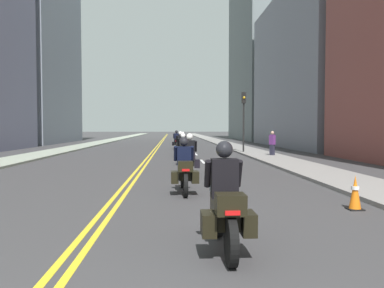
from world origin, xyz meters
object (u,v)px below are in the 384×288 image
at_px(traffic_light_near, 244,111).
at_px(pedestrian_0, 272,144).
at_px(motorcycle_1, 184,170).
at_px(traffic_cone_1, 355,193).
at_px(motorcycle_3, 183,152).
at_px(motorcycle_4, 181,146).
at_px(motorcycle_5, 183,144).
at_px(motorcycle_0, 225,207).
at_px(motorcycle_2, 190,158).
at_px(motorcycle_6, 176,142).

xyz_separation_m(traffic_light_near, pedestrian_0, (1.20, -3.50, -2.23)).
relative_size(motorcycle_1, traffic_cone_1, 2.87).
relative_size(traffic_cone_1, pedestrian_0, 0.48).
bearing_deg(motorcycle_3, motorcycle_4, 88.83).
bearing_deg(motorcycle_5, motorcycle_4, -92.08).
bearing_deg(motorcycle_0, traffic_cone_1, 39.79).
relative_size(motorcycle_2, pedestrian_0, 1.33).
bearing_deg(motorcycle_2, motorcycle_4, 92.87).
bearing_deg(motorcycle_6, motorcycle_5, -83.59).
height_order(motorcycle_4, motorcycle_6, motorcycle_6).
xyz_separation_m(motorcycle_4, motorcycle_5, (0.25, 4.04, -0.03)).
distance_m(motorcycle_1, motorcycle_3, 8.73).
bearing_deg(motorcycle_1, pedestrian_0, 64.20).
height_order(motorcycle_3, traffic_cone_1, motorcycle_3).
xyz_separation_m(motorcycle_0, motorcycle_3, (-0.23, 13.94, -0.03)).
bearing_deg(motorcycle_3, traffic_light_near, 58.76).
bearing_deg(traffic_cone_1, motorcycle_2, 118.65).
xyz_separation_m(motorcycle_2, pedestrian_0, (5.73, 9.34, 0.18)).
bearing_deg(motorcycle_6, traffic_light_near, -49.27).
relative_size(motorcycle_2, motorcycle_4, 0.98).
bearing_deg(motorcycle_1, motorcycle_0, -86.39).
relative_size(motorcycle_0, pedestrian_0, 1.28).
height_order(motorcycle_0, motorcycle_2, motorcycle_0).
height_order(motorcycle_0, motorcycle_6, motorcycle_0).
bearing_deg(motorcycle_2, motorcycle_5, 91.60).
bearing_deg(motorcycle_1, motorcycle_3, 87.22).
distance_m(motorcycle_0, traffic_light_near, 22.61).
bearing_deg(traffic_light_near, pedestrian_0, -71.05).
bearing_deg(motorcycle_3, motorcycle_6, 89.36).
bearing_deg(traffic_cone_1, motorcycle_6, 98.60).
xyz_separation_m(motorcycle_3, motorcycle_6, (-0.19, 13.97, 0.02)).
height_order(motorcycle_1, traffic_light_near, traffic_light_near).
xyz_separation_m(motorcycle_4, traffic_cone_1, (3.63, -16.36, -0.27)).
relative_size(motorcycle_1, motorcycle_6, 1.01).
relative_size(motorcycle_6, traffic_light_near, 0.51).
relative_size(motorcycle_3, traffic_light_near, 0.51).
bearing_deg(traffic_light_near, motorcycle_6, 129.43).
xyz_separation_m(motorcycle_5, traffic_light_near, (4.41, -1.17, 2.46)).
relative_size(motorcycle_3, pedestrian_0, 1.36).
distance_m(motorcycle_3, motorcycle_4, 5.23).
height_order(motorcycle_2, motorcycle_3, motorcycle_2).
distance_m(motorcycle_0, motorcycle_4, 19.17).
distance_m(motorcycle_3, pedestrian_0, 7.43).
height_order(motorcycle_3, motorcycle_6, motorcycle_6).
distance_m(traffic_light_near, pedestrian_0, 4.33).
bearing_deg(traffic_light_near, motorcycle_2, -109.40).
distance_m(motorcycle_0, motorcycle_2, 9.19).
bearing_deg(traffic_cone_1, motorcycle_4, 102.50).
relative_size(motorcycle_2, traffic_cone_1, 2.79).
bearing_deg(motorcycle_4, motorcycle_5, 84.37).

